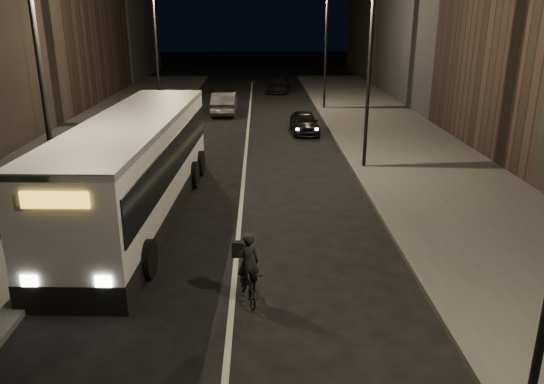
{
  "coord_description": "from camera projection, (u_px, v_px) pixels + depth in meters",
  "views": [
    {
      "loc": [
        0.73,
        -11.77,
        7.0
      ],
      "look_at": [
        1.12,
        4.37,
        1.5
      ],
      "focal_mm": 35.0,
      "sensor_mm": 36.0,
      "label": 1
    }
  ],
  "objects": [
    {
      "name": "sidewalk_left",
      "position": [
        75.0,
        158.0,
        26.41
      ],
      "size": [
        7.0,
        70.0,
        0.16
      ],
      "primitive_type": "cube",
      "color": "#3C3C39",
      "rests_on": "ground"
    },
    {
      "name": "streetlight_right_far",
      "position": [
        322.0,
        36.0,
        38.27
      ],
      "size": [
        1.2,
        0.44,
        8.12
      ],
      "color": "black",
      "rests_on": "sidewalk_right"
    },
    {
      "name": "streetlight_left_far",
      "position": [
        160.0,
        40.0,
        32.35
      ],
      "size": [
        1.2,
        0.44,
        8.12
      ],
      "color": "black",
      "rests_on": "sidewalk_left"
    },
    {
      "name": "streetlight_right_mid",
      "position": [
        364.0,
        51.0,
        23.12
      ],
      "size": [
        1.2,
        0.44,
        8.12
      ],
      "color": "black",
      "rests_on": "sidewalk_right"
    },
    {
      "name": "car_mid",
      "position": [
        224.0,
        103.0,
        38.05
      ],
      "size": [
        1.7,
        4.82,
        1.58
      ],
      "primitive_type": "imported",
      "rotation": [
        0.0,
        0.0,
        3.15
      ],
      "color": "#333335",
      "rests_on": "ground"
    },
    {
      "name": "car_near",
      "position": [
        304.0,
        122.0,
        32.09
      ],
      "size": [
        1.73,
        3.91,
        1.31
      ],
      "primitive_type": "imported",
      "rotation": [
        0.0,
        0.0,
        0.05
      ],
      "color": "black",
      "rests_on": "ground"
    },
    {
      "name": "cyclist_on_bicycle",
      "position": [
        248.0,
        277.0,
        13.4
      ],
      "size": [
        0.92,
        1.74,
        1.9
      ],
      "rotation": [
        0.0,
        0.0,
        0.22
      ],
      "color": "black",
      "rests_on": "ground"
    },
    {
      "name": "streetlight_left_near",
      "position": [
        50.0,
        72.0,
        15.31
      ],
      "size": [
        1.2,
        0.44,
        8.12
      ],
      "color": "black",
      "rests_on": "sidewalk_left"
    },
    {
      "name": "city_bus",
      "position": [
        136.0,
        164.0,
        18.55
      ],
      "size": [
        3.59,
        13.45,
        3.59
      ],
      "rotation": [
        0.0,
        0.0,
        -0.04
      ],
      "color": "silver",
      "rests_on": "ground"
    },
    {
      "name": "sidewalk_right",
      "position": [
        413.0,
        156.0,
        26.79
      ],
      "size": [
        7.0,
        70.0,
        0.16
      ],
      "primitive_type": "cube",
      "color": "#3C3C39",
      "rests_on": "ground"
    },
    {
      "name": "car_far",
      "position": [
        279.0,
        85.0,
        48.47
      ],
      "size": [
        2.32,
        4.64,
        1.3
      ],
      "primitive_type": "imported",
      "rotation": [
        0.0,
        0.0,
        -0.12
      ],
      "color": "black",
      "rests_on": "ground"
    },
    {
      "name": "ground",
      "position": [
        232.0,
        304.0,
        13.38
      ],
      "size": [
        180.0,
        180.0,
        0.0
      ],
      "primitive_type": "plane",
      "color": "black",
      "rests_on": "ground"
    }
  ]
}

